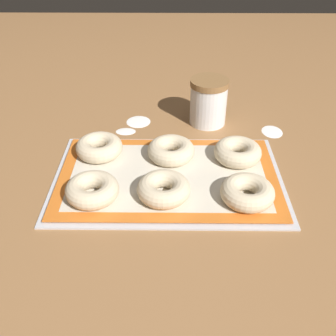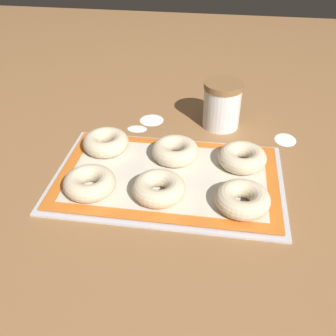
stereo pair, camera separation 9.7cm
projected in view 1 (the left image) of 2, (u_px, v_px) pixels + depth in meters
The scene contains 13 objects.
ground_plane at pixel (174, 184), 0.87m from camera, with size 2.80×2.80×0.00m, color olive.
baking_tray at pixel (168, 178), 0.89m from camera, with size 0.51×0.32×0.01m.
baking_mat at pixel (168, 176), 0.88m from camera, with size 0.49×0.30×0.00m.
bagel_front_left at pixel (92, 190), 0.81m from camera, with size 0.11×0.11×0.04m.
bagel_front_center at pixel (164, 189), 0.81m from camera, with size 0.11×0.11×0.04m.
bagel_front_right at pixel (247, 192), 0.80m from camera, with size 0.11×0.11×0.04m.
bagel_back_left at pixel (99, 147), 0.94m from camera, with size 0.11×0.11×0.04m.
bagel_back_center at pixel (171, 150), 0.93m from camera, with size 0.11×0.11×0.04m.
bagel_back_right at pixel (238, 152), 0.92m from camera, with size 0.11×0.11×0.04m.
flour_canister at pixel (208, 102), 1.06m from camera, with size 0.10×0.10×0.13m.
flour_patch_near at pixel (126, 131), 1.06m from camera, with size 0.05×0.04×0.00m.
flour_patch_far at pixel (138, 121), 1.10m from camera, with size 0.07×0.07×0.00m.
flour_patch_side at pixel (272, 131), 1.05m from camera, with size 0.06×0.07×0.00m.
Camera 1 is at (-0.01, -0.68, 0.55)m, focal length 42.00 mm.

